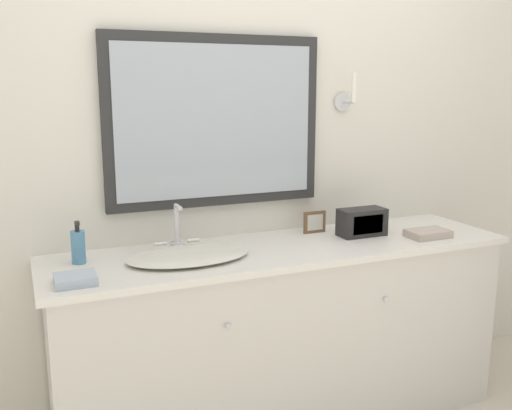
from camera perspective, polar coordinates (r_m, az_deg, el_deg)
wall_back at (r=2.76m, az=-0.01°, el=5.83°), size 8.00×0.18×2.55m
vanity_counter at (r=2.72m, az=2.70°, el=-12.86°), size 2.11×0.56×0.86m
sink_basin at (r=2.39m, az=-6.83°, el=-4.94°), size 0.52×0.36×0.21m
soap_bottle at (r=2.41m, az=-17.35°, el=-3.96°), size 0.06×0.06×0.18m
appliance_box at (r=2.78m, az=10.55°, el=-1.70°), size 0.23×0.11×0.13m
picture_frame at (r=2.80m, az=5.88°, el=-1.72°), size 0.12×0.01×0.11m
hand_towel_near_sink at (r=2.18m, az=-17.61°, el=-7.10°), size 0.15×0.13×0.03m
hand_towel_far_corner at (r=2.83m, az=16.81°, el=-2.74°), size 0.20×0.13×0.04m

